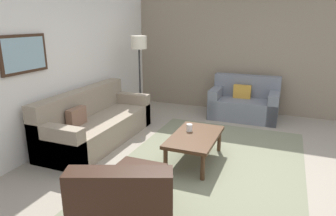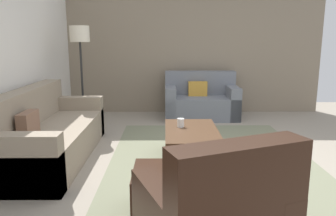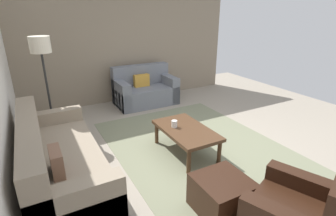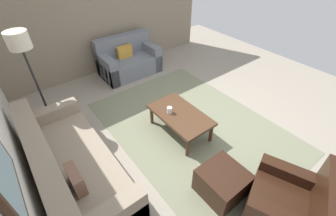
% 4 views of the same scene
% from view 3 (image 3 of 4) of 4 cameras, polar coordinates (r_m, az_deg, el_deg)
% --- Properties ---
extents(ground_plane, '(8.00, 8.00, 0.00)m').
position_cam_3_polar(ground_plane, '(4.24, 7.15, -9.01)').
color(ground_plane, gray).
extents(stone_feature_panel, '(0.12, 5.20, 2.80)m').
position_cam_3_polar(stone_feature_panel, '(6.39, -8.48, 14.35)').
color(stone_feature_panel, gray).
rests_on(stone_feature_panel, ground_plane).
extents(area_rug, '(3.58, 2.53, 0.01)m').
position_cam_3_polar(area_rug, '(4.24, 7.15, -8.97)').
color(area_rug, '#73775C').
rests_on(area_rug, ground_plane).
extents(couch_main, '(2.26, 0.88, 0.88)m').
position_cam_3_polar(couch_main, '(3.61, -23.49, -11.03)').
color(couch_main, gray).
rests_on(couch_main, ground_plane).
extents(couch_loveseat, '(0.82, 1.38, 0.88)m').
position_cam_3_polar(couch_loveseat, '(6.17, -5.26, 3.84)').
color(couch_loveseat, slate).
rests_on(couch_loveseat, ground_plane).
extents(ottoman, '(0.56, 0.56, 0.40)m').
position_cam_3_polar(ottoman, '(3.05, 11.72, -18.16)').
color(ottoman, black).
rests_on(ottoman, ground_plane).
extents(coffee_table, '(1.10, 0.64, 0.41)m').
position_cam_3_polar(coffee_table, '(3.97, 3.98, -5.23)').
color(coffee_table, '#472D1C').
rests_on(coffee_table, ground_plane).
extents(cup, '(0.09, 0.09, 0.11)m').
position_cam_3_polar(cup, '(3.97, 1.41, -3.50)').
color(cup, white).
rests_on(cup, coffee_table).
extents(lamp_standing, '(0.32, 0.32, 1.71)m').
position_cam_3_polar(lamp_standing, '(4.71, -26.00, 10.35)').
color(lamp_standing, black).
rests_on(lamp_standing, ground_plane).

